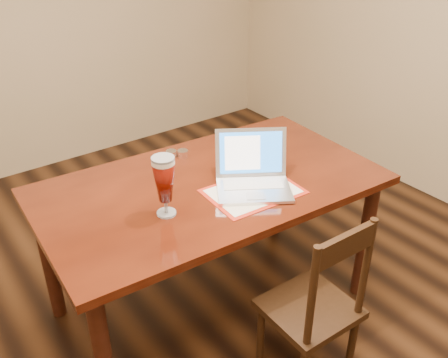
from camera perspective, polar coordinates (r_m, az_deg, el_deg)
ground at (r=2.85m, az=-1.12°, el=-17.48°), size 5.00×5.00×0.00m
dining_table at (r=2.59m, az=-1.52°, el=-2.17°), size 1.80×1.08×1.11m
dining_chair at (r=2.41m, az=10.34°, el=-14.27°), size 0.41×0.39×0.94m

